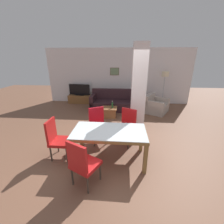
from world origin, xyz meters
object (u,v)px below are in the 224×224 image
(dining_chair_near_left, at_px, (82,162))
(dining_chair_head_left, at_px, (57,138))
(coffee_table, at_px, (109,112))
(floor_lamp, at_px, (165,77))
(bottle, at_px, (112,105))
(dining_table, at_px, (109,137))
(sofa, at_px, (114,103))
(dining_chair_far_right, at_px, (127,125))
(tv_stand, at_px, (80,99))
(dining_chair_far_left, at_px, (98,124))
(tv_screen, at_px, (79,90))
(armchair, at_px, (156,106))

(dining_chair_near_left, bearing_deg, dining_chair_head_left, 162.47)
(coffee_table, bearing_deg, floor_lamp, 33.59)
(bottle, bearing_deg, dining_table, -87.13)
(sofa, bearing_deg, dining_chair_far_right, 100.91)
(dining_chair_head_left, relative_size, tv_stand, 0.83)
(dining_chair_far_left, xyz_separation_m, floor_lamp, (2.61, 3.43, 0.87))
(floor_lamp, bearing_deg, bottle, -144.80)
(coffee_table, height_order, bottle, bottle)
(tv_screen, relative_size, floor_lamp, 0.66)
(sofa, xyz_separation_m, floor_lamp, (2.32, 0.70, 1.09))
(dining_chair_far_right, bearing_deg, dining_table, 90.00)
(armchair, bearing_deg, sofa, -67.05)
(coffee_table, xyz_separation_m, bottle, (0.12, -0.02, 0.30))
(coffee_table, bearing_deg, tv_stand, 133.80)
(dining_chair_head_left, height_order, dining_chair_near_left, same)
(tv_screen, bearing_deg, coffee_table, 140.28)
(tv_stand, bearing_deg, dining_chair_far_left, -66.61)
(dining_chair_head_left, relative_size, dining_chair_near_left, 1.00)
(dining_table, xyz_separation_m, dining_chair_far_left, (-0.41, 0.84, -0.08))
(dining_table, xyz_separation_m, dining_chair_head_left, (-1.25, 0.00, -0.08))
(bottle, height_order, tv_stand, bottle)
(dining_chair_head_left, relative_size, sofa, 0.47)
(dining_chair_far_right, relative_size, dining_chair_far_left, 1.00)
(dining_chair_head_left, height_order, tv_screen, tv_screen)
(bottle, bearing_deg, dining_chair_near_left, -94.67)
(bottle, bearing_deg, sofa, 89.34)
(dining_chair_far_right, bearing_deg, coffee_table, -42.90)
(dining_table, bearing_deg, floor_lamp, 62.75)
(dining_chair_far_right, distance_m, floor_lamp, 4.00)
(dining_chair_near_left, distance_m, tv_screen, 5.47)
(dining_chair_far_left, distance_m, coffee_table, 1.84)
(dining_table, distance_m, dining_chair_head_left, 1.25)
(dining_chair_far_left, xyz_separation_m, coffee_table, (0.16, 1.80, -0.33))
(dining_chair_far_left, height_order, armchair, dining_chair_far_left)
(dining_chair_far_right, height_order, bottle, dining_chair_far_right)
(tv_stand, distance_m, floor_lamp, 4.33)
(dining_chair_head_left, relative_size, dining_chair_far_right, 1.00)
(dining_table, bearing_deg, dining_chair_far_right, 62.82)
(coffee_table, relative_size, floor_lamp, 0.37)
(dining_chair_far_right, xyz_separation_m, sofa, (-0.53, 2.77, -0.23))
(floor_lamp, bearing_deg, tv_stand, 177.85)
(dining_chair_far_left, bearing_deg, dining_chair_far_right, 151.50)
(dining_chair_far_left, height_order, coffee_table, dining_chair_far_left)
(dining_chair_near_left, height_order, tv_stand, dining_chair_near_left)
(armchair, distance_m, tv_stand, 3.83)
(armchair, distance_m, tv_screen, 3.85)
(dining_chair_far_right, xyz_separation_m, dining_chair_far_left, (-0.82, 0.03, 0.00))
(armchair, xyz_separation_m, floor_lamp, (0.49, 0.92, 1.12))
(sofa, relative_size, tv_screen, 1.93)
(coffee_table, bearing_deg, dining_chair_far_left, -95.04)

